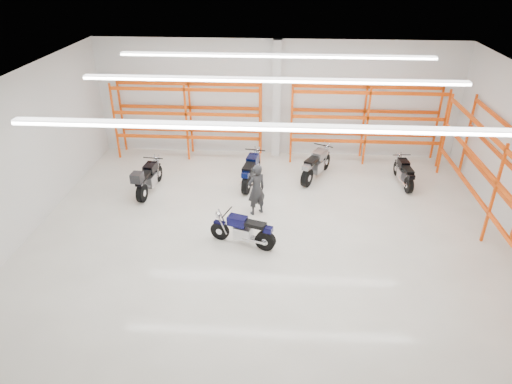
# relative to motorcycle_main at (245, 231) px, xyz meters

# --- Properties ---
(ground) EXTENTS (14.00, 14.00, 0.00)m
(ground) POSITION_rel_motorcycle_main_xyz_m (0.66, 0.65, -0.45)
(ground) COLOR beige
(ground) RESTS_ON ground
(room_shell) EXTENTS (14.02, 12.02, 4.51)m
(room_shell) POSITION_rel_motorcycle_main_xyz_m (0.66, 0.68, 2.83)
(room_shell) COLOR white
(room_shell) RESTS_ON ground
(motorcycle_main) EXTENTS (1.91, 0.87, 0.96)m
(motorcycle_main) POSITION_rel_motorcycle_main_xyz_m (0.00, 0.00, 0.00)
(motorcycle_main) COLOR black
(motorcycle_main) RESTS_ON ground
(motorcycle_back_a) EXTENTS (0.70, 2.20, 1.13)m
(motorcycle_back_a) POSITION_rel_motorcycle_main_xyz_m (-3.56, 2.82, 0.09)
(motorcycle_back_a) COLOR black
(motorcycle_back_a) RESTS_ON ground
(motorcycle_back_b) EXTENTS (0.81, 2.21, 1.09)m
(motorcycle_back_b) POSITION_rel_motorcycle_main_xyz_m (-0.13, 3.73, 0.06)
(motorcycle_back_b) COLOR black
(motorcycle_back_b) RESTS_ON ground
(motorcycle_back_c) EXTENTS (1.18, 2.06, 1.10)m
(motorcycle_back_c) POSITION_rel_motorcycle_main_xyz_m (2.15, 4.34, 0.06)
(motorcycle_back_c) COLOR black
(motorcycle_back_c) RESTS_ON ground
(motorcycle_back_d) EXTENTS (0.63, 1.90, 0.93)m
(motorcycle_back_d) POSITION_rel_motorcycle_main_xyz_m (5.24, 4.07, -0.02)
(motorcycle_back_d) COLOR black
(motorcycle_back_d) RESTS_ON ground
(standing_man) EXTENTS (0.73, 0.68, 1.68)m
(standing_man) POSITION_rel_motorcycle_main_xyz_m (0.20, 1.76, 0.39)
(standing_man) COLOR black
(standing_man) RESTS_ON ground
(structural_column) EXTENTS (0.32, 0.32, 4.50)m
(structural_column) POSITION_rel_motorcycle_main_xyz_m (0.66, 6.47, 1.80)
(structural_column) COLOR white
(structural_column) RESTS_ON ground
(pallet_racking_back_left) EXTENTS (5.67, 0.87, 3.00)m
(pallet_racking_back_left) POSITION_rel_motorcycle_main_xyz_m (-2.74, 6.13, 1.33)
(pallet_racking_back_left) COLOR #EA3A00
(pallet_racking_back_left) RESTS_ON ground
(pallet_racking_back_right) EXTENTS (5.67, 0.87, 3.00)m
(pallet_racking_back_right) POSITION_rel_motorcycle_main_xyz_m (4.06, 6.13, 1.33)
(pallet_racking_back_right) COLOR #EA3A00
(pallet_racking_back_right) RESTS_ON ground
(pallet_racking_side) EXTENTS (0.87, 9.07, 3.00)m
(pallet_racking_side) POSITION_rel_motorcycle_main_xyz_m (7.14, 0.65, 1.36)
(pallet_racking_side) COLOR #EA3A00
(pallet_racking_side) RESTS_ON ground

